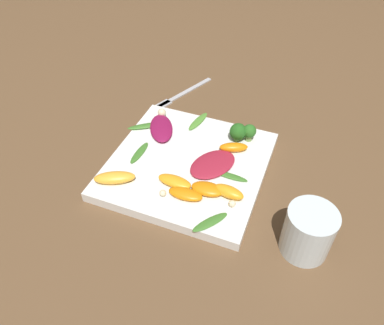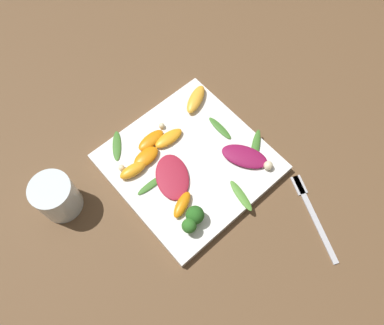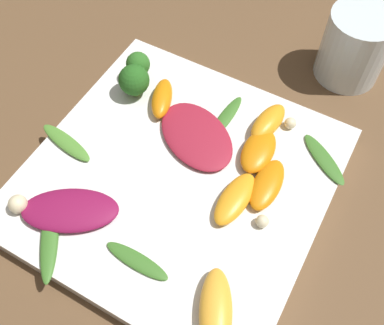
{
  "view_description": "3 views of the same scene",
  "coord_description": "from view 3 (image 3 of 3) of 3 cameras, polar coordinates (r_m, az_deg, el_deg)",
  "views": [
    {
      "loc": [
        0.2,
        -0.49,
        0.53
      ],
      "look_at": [
        0.02,
        -0.02,
        0.04
      ],
      "focal_mm": 35.0,
      "sensor_mm": 36.0,
      "label": 1
    },
    {
      "loc": [
        0.21,
        0.25,
        0.71
      ],
      "look_at": [
        0.0,
        0.01,
        0.04
      ],
      "focal_mm": 35.0,
      "sensor_mm": 36.0,
      "label": 2
    },
    {
      "loc": [
        -0.2,
        -0.13,
        0.42
      ],
      "look_at": [
        0.02,
        -0.01,
        0.03
      ],
      "focal_mm": 42.0,
      "sensor_mm": 36.0,
      "label": 3
    }
  ],
  "objects": [
    {
      "name": "ground_plane",
      "position": [
        0.48,
        -1.74,
        -2.85
      ],
      "size": [
        2.4,
        2.4,
        0.0
      ],
      "primitive_type": "plane",
      "color": "brown"
    },
    {
      "name": "plate",
      "position": [
        0.48,
        -1.77,
        -2.22
      ],
      "size": [
        0.3,
        0.3,
        0.02
      ],
      "color": "white",
      "rests_on": "ground_plane"
    },
    {
      "name": "drinking_glass",
      "position": [
        0.59,
        19.98,
        13.69
      ],
      "size": [
        0.08,
        0.08,
        0.09
      ],
      "color": "silver",
      "rests_on": "ground_plane"
    },
    {
      "name": "radicchio_leaf_0",
      "position": [
        0.49,
        0.58,
        3.42
      ],
      "size": [
        0.11,
        0.12,
        0.01
      ],
      "color": "maroon",
      "rests_on": "plate"
    },
    {
      "name": "radicchio_leaf_1",
      "position": [
        0.46,
        -15.22,
        -5.87
      ],
      "size": [
        0.09,
        0.11,
        0.01
      ],
      "color": "maroon",
      "rests_on": "plate"
    },
    {
      "name": "orange_segment_0",
      "position": [
        0.48,
        8.42,
        1.5
      ],
      "size": [
        0.06,
        0.04,
        0.02
      ],
      "color": "orange",
      "rests_on": "plate"
    },
    {
      "name": "orange_segment_1",
      "position": [
        0.46,
        9.51,
        -2.78
      ],
      "size": [
        0.07,
        0.03,
        0.01
      ],
      "color": "orange",
      "rests_on": "plate"
    },
    {
      "name": "orange_segment_2",
      "position": [
        0.52,
        -3.84,
        8.13
      ],
      "size": [
        0.06,
        0.04,
        0.02
      ],
      "color": "orange",
      "rests_on": "plate"
    },
    {
      "name": "orange_segment_3",
      "position": [
        0.4,
        3.02,
        -18.4
      ],
      "size": [
        0.08,
        0.06,
        0.02
      ],
      "color": "#FCAD33",
      "rests_on": "plate"
    },
    {
      "name": "orange_segment_4",
      "position": [
        0.5,
        9.63,
        5.06
      ],
      "size": [
        0.06,
        0.03,
        0.02
      ],
      "color": "orange",
      "rests_on": "plate"
    },
    {
      "name": "orange_segment_5",
      "position": [
        0.45,
        5.47,
        -4.59
      ],
      "size": [
        0.07,
        0.03,
        0.01
      ],
      "color": "orange",
      "rests_on": "plate"
    },
    {
      "name": "broccoli_floret_0",
      "position": [
        0.52,
        -7.37,
        10.31
      ],
      "size": [
        0.04,
        0.04,
        0.04
      ],
      "color": "#7A9E51",
      "rests_on": "plate"
    },
    {
      "name": "broccoli_floret_1",
      "position": [
        0.54,
        -6.85,
        12.16
      ],
      "size": [
        0.03,
        0.03,
        0.04
      ],
      "color": "#7A9E51",
      "rests_on": "plate"
    },
    {
      "name": "arugula_sprig_0",
      "position": [
        0.5,
        -15.69,
        2.46
      ],
      "size": [
        0.03,
        0.07,
        0.01
      ],
      "color": "#518E33",
      "rests_on": "plate"
    },
    {
      "name": "arugula_sprig_1",
      "position": [
        0.45,
        -17.61,
        -8.87
      ],
      "size": [
        0.09,
        0.07,
        0.01
      ],
      "color": "#3D7528",
      "rests_on": "plate"
    },
    {
      "name": "arugula_sprig_2",
      "position": [
        0.49,
        16.41,
        0.41
      ],
      "size": [
        0.06,
        0.07,
        0.0
      ],
      "color": "#3D7528",
      "rests_on": "plate"
    },
    {
      "name": "arugula_sprig_3",
      "position": [
        0.43,
        -7.02,
        -12.29
      ],
      "size": [
        0.02,
        0.07,
        0.0
      ],
      "color": "#3D7528",
      "rests_on": "plate"
    },
    {
      "name": "arugula_sprig_4",
      "position": [
        0.51,
        4.33,
        5.76
      ],
      "size": [
        0.07,
        0.02,
        0.0
      ],
      "color": "#3D7528",
      "rests_on": "plate"
    },
    {
      "name": "macadamia_nut_0",
      "position": [
        0.47,
        -21.23,
        -4.94
      ],
      "size": [
        0.02,
        0.02,
        0.02
      ],
      "color": "beige",
      "rests_on": "plate"
    },
    {
      "name": "macadamia_nut_1",
      "position": [
        0.44,
        8.91,
        -7.39
      ],
      "size": [
        0.01,
        0.01,
        0.01
      ],
      "color": "beige",
      "rests_on": "plate"
    },
    {
      "name": "macadamia_nut_2",
      "position": [
        0.51,
        12.37,
        4.91
      ],
      "size": [
        0.01,
        0.01,
        0.01
      ],
      "color": "beige",
      "rests_on": "plate"
    }
  ]
}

